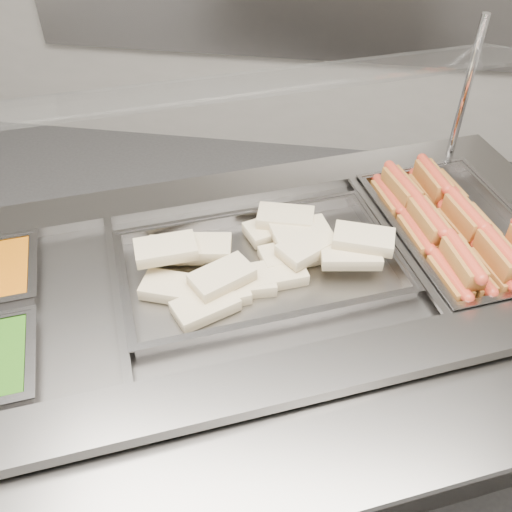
# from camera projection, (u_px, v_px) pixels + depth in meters

# --- Properties ---
(steam_counter) EXTENTS (2.12, 1.57, 0.93)m
(steam_counter) POSITION_uv_depth(u_px,v_px,m) (240.00, 374.00, 1.79)
(steam_counter) COLOR slate
(steam_counter) RESTS_ON ground
(tray_rail) EXTENTS (1.80, 1.07, 0.05)m
(tray_rail) POSITION_uv_depth(u_px,v_px,m) (301.00, 458.00, 1.14)
(tray_rail) COLOR gray
(tray_rail) RESTS_ON steam_counter
(sneeze_guard) EXTENTS (1.68, 0.97, 0.45)m
(sneeze_guard) POSITION_uv_depth(u_px,v_px,m) (211.00, 93.00, 1.39)
(sneeze_guard) COLOR silver
(sneeze_guard) RESTS_ON steam_counter
(pan_hotdogs) EXTENTS (0.55, 0.66, 0.10)m
(pan_hotdogs) POSITION_uv_depth(u_px,v_px,m) (455.00, 236.00, 1.64)
(pan_hotdogs) COLOR gray
(pan_hotdogs) RESTS_ON steam_counter
(pan_wraps) EXTENTS (0.81, 0.66, 0.07)m
(pan_wraps) POSITION_uv_depth(u_px,v_px,m) (260.00, 269.00, 1.51)
(pan_wraps) COLOR gray
(pan_wraps) RESTS_ON steam_counter
(hotdogs_in_buns) EXTENTS (0.47, 0.58, 0.12)m
(hotdogs_in_buns) POSITION_uv_depth(u_px,v_px,m) (452.00, 226.00, 1.59)
(hotdogs_in_buns) COLOR #96631F
(hotdogs_in_buns) RESTS_ON pan_hotdogs
(tortilla_wraps) EXTENTS (0.67, 0.48, 0.10)m
(tortilla_wraps) POSITION_uv_depth(u_px,v_px,m) (254.00, 258.00, 1.49)
(tortilla_wraps) COLOR #C7B485
(tortilla_wraps) RESTS_ON pan_wraps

